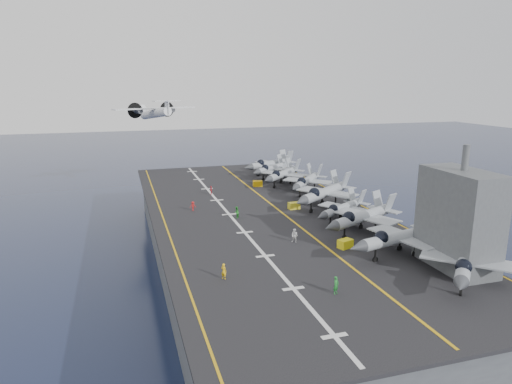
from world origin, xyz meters
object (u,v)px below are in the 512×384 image
object	(u,v)px
tow_cart_a	(345,244)
fighter_jet_0	(465,260)
transport_plane	(156,113)
island_superstructure	(460,208)

from	to	relation	value
tow_cart_a	fighter_jet_0	bearing A→B (deg)	-59.84
fighter_jet_0	transport_plane	size ratio (longest dim) A/B	0.63
island_superstructure	fighter_jet_0	xyz separation A→B (m)	(-1.80, -3.67, -4.99)
fighter_jet_0	tow_cart_a	size ratio (longest dim) A/B	7.49
island_superstructure	transport_plane	xyz separation A→B (m)	(-28.09, 85.32, 6.17)
tow_cart_a	island_superstructure	bearing A→B (deg)	-45.47
tow_cart_a	transport_plane	bearing A→B (deg)	103.74
island_superstructure	fighter_jet_0	bearing A→B (deg)	-116.19
fighter_jet_0	tow_cart_a	world-z (taller)	fighter_jet_0
island_superstructure	transport_plane	world-z (taller)	transport_plane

